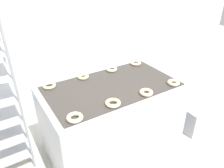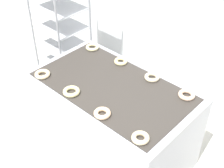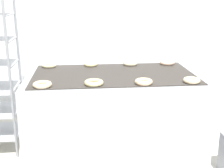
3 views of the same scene
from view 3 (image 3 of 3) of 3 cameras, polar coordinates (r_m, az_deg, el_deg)
wall_back at (r=4.18m, az=-1.75°, el=13.51°), size 8.00×0.05×2.80m
fryer_machine at (r=3.01m, az=0.29°, el=-6.43°), size 1.59×0.93×0.90m
donut_near_left at (r=2.53m, az=-12.62°, el=-0.09°), size 0.15×0.15×0.04m
donut_near_midleft at (r=2.53m, az=-3.33°, el=0.27°), size 0.16×0.16×0.04m
donut_near_midright at (r=2.56m, az=5.83°, el=0.43°), size 0.15×0.15×0.04m
donut_near_right at (r=2.67m, az=14.37°, el=0.67°), size 0.14×0.14×0.04m
donut_far_left at (r=3.19m, az=-11.41°, el=3.39°), size 0.15×0.15×0.03m
donut_far_midleft at (r=3.18m, az=-3.88°, el=3.66°), size 0.14×0.14×0.04m
donut_far_midright at (r=3.21m, az=3.34°, el=3.81°), size 0.15×0.15×0.04m
donut_far_right at (r=3.29m, az=10.05°, el=3.90°), size 0.15×0.15×0.04m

